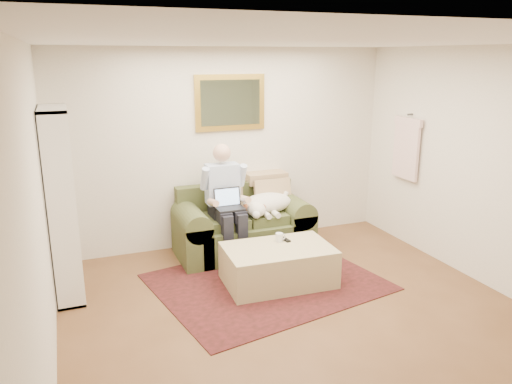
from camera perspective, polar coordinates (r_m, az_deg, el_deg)
room_shell at (r=4.71m, az=4.84°, el=0.63°), size 4.51×5.00×2.61m
rug at (r=5.76m, az=1.24°, el=-10.23°), size 2.69×2.31×0.01m
sofa at (r=6.50m, az=-1.53°, el=-4.39°), size 1.72×0.87×1.03m
seated_man at (r=6.14m, az=-3.32°, el=-1.40°), size 0.57×0.81×1.44m
laptop at (r=6.07m, az=-3.13°, el=-1.26°), size 0.33×0.26×0.24m
sleeping_dog at (r=6.41m, az=1.30°, el=-1.27°), size 0.71×0.44×0.26m
ottoman at (r=5.66m, az=2.54°, el=-8.36°), size 1.22×0.81×0.43m
coffee_mug at (r=5.73m, az=2.67°, el=-5.20°), size 0.08×0.08×0.10m
tv_remote at (r=5.78m, az=3.40°, el=-5.45°), size 0.07×0.16×0.02m
bookshelf at (r=5.53m, az=-21.34°, el=-1.37°), size 0.28×0.80×2.00m
wall_mirror at (r=6.56m, az=-2.96°, el=10.17°), size 0.94×0.04×0.72m
hanging_shirt at (r=6.88m, az=16.82°, el=5.16°), size 0.06×0.52×0.90m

